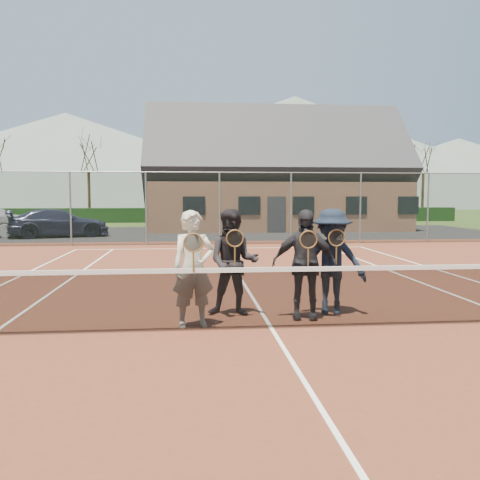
{
  "coord_description": "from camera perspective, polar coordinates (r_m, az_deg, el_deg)",
  "views": [
    {
      "loc": [
        -1.22,
        -7.5,
        2.04
      ],
      "look_at": [
        -0.33,
        1.5,
        1.25
      ],
      "focal_mm": 38.0,
      "sensor_mm": 36.0,
      "label": 1
    }
  ],
  "objects": [
    {
      "name": "ground",
      "position": [
        27.6,
        -3.09,
        0.75
      ],
      "size": [
        220.0,
        220.0,
        0.0
      ],
      "primitive_type": "plane",
      "color": "#314B1B",
      "rests_on": "ground"
    },
    {
      "name": "court_surface",
      "position": [
        7.86,
        3.55,
        -9.98
      ],
      "size": [
        30.0,
        30.0,
        0.02
      ],
      "primitive_type": "cube",
      "color": "#562819",
      "rests_on": "ground"
    },
    {
      "name": "tarmac_carpark",
      "position": [
        27.71,
        -11.38,
        0.69
      ],
      "size": [
        40.0,
        12.0,
        0.01
      ],
      "primitive_type": "cube",
      "color": "black",
      "rests_on": "ground"
    },
    {
      "name": "hedge_row",
      "position": [
        39.55,
        -3.88,
        2.83
      ],
      "size": [
        40.0,
        1.2,
        1.1
      ],
      "primitive_type": "cube",
      "color": "black",
      "rests_on": "ground"
    },
    {
      "name": "hill_west",
      "position": [
        105.45,
        -18.88,
        8.52
      ],
      "size": [
        110.0,
        110.0,
        18.0
      ],
      "primitive_type": "cone",
      "color": "#54655D",
      "rests_on": "ground"
    },
    {
      "name": "hill_centre",
      "position": [
        105.06,
        6.12,
        9.86
      ],
      "size": [
        120.0,
        120.0,
        22.0
      ],
      "primitive_type": "cone",
      "color": "#536359",
      "rests_on": "ground"
    },
    {
      "name": "hill_east",
      "position": [
        117.01,
        23.26,
        7.03
      ],
      "size": [
        90.0,
        90.0,
        14.0
      ],
      "primitive_type": "cone",
      "color": "#506056",
      "rests_on": "ground"
    },
    {
      "name": "car_c",
      "position": [
        26.59,
        -19.68,
        1.8
      ],
      "size": [
        5.13,
        3.27,
        1.38
      ],
      "primitive_type": "imported",
      "rotation": [
        0.0,
        0.0,
        1.87
      ],
      "color": "#1B1F37",
      "rests_on": "ground"
    },
    {
      "name": "court_markings",
      "position": [
        7.86,
        3.55,
        -9.87
      ],
      "size": [
        11.03,
        23.83,
        0.01
      ],
      "color": "white",
      "rests_on": "court_surface"
    },
    {
      "name": "tennis_net",
      "position": [
        7.74,
        3.57,
        -6.19
      ],
      "size": [
        11.68,
        0.08,
        1.1
      ],
      "color": "slate",
      "rests_on": "ground"
    },
    {
      "name": "perimeter_fence",
      "position": [
        21.04,
        -2.32,
        3.59
      ],
      "size": [
        30.07,
        0.07,
        3.02
      ],
      "color": "slate",
      "rests_on": "ground"
    },
    {
      "name": "clubhouse",
      "position": [
        31.99,
        3.8,
        8.48
      ],
      "size": [
        15.6,
        8.2,
        7.7
      ],
      "color": "#9E6B4C",
      "rests_on": "ground"
    },
    {
      "name": "tree_b",
      "position": [
        41.41,
        -16.71,
        9.99
      ],
      "size": [
        3.2,
        3.2,
        7.77
      ],
      "color": "#3B2115",
      "rests_on": "ground"
    },
    {
      "name": "tree_c",
      "position": [
        40.8,
        -1.11,
        10.27
      ],
      "size": [
        3.2,
        3.2,
        7.77
      ],
      "color": "#3B2215",
      "rests_on": "ground"
    },
    {
      "name": "tree_d",
      "position": [
        42.77,
        12.58,
        9.91
      ],
      "size": [
        3.2,
        3.2,
        7.77
      ],
      "color": "#3A2715",
      "rests_on": "ground"
    },
    {
      "name": "tree_e",
      "position": [
        44.99,
        19.96,
        9.49
      ],
      "size": [
        3.2,
        3.2,
        7.77
      ],
      "color": "#382414",
      "rests_on": "ground"
    },
    {
      "name": "player_a",
      "position": [
        7.82,
        -5.26,
        -3.25
      ],
      "size": [
        0.74,
        0.57,
        1.8
      ],
      "color": "beige",
      "rests_on": "court_surface"
    },
    {
      "name": "player_b",
      "position": [
        8.55,
        -0.74,
        -2.53
      ],
      "size": [
        0.99,
        0.84,
        1.8
      ],
      "color": "black",
      "rests_on": "court_surface"
    },
    {
      "name": "player_c",
      "position": [
        8.38,
        7.23,
        -2.72
      ],
      "size": [
        1.12,
        0.64,
        1.8
      ],
      "color": "#222227",
      "rests_on": "court_surface"
    },
    {
      "name": "player_d",
      "position": [
        8.8,
        10.25,
        -2.4
      ],
      "size": [
        1.3,
        0.96,
        1.8
      ],
      "color": "black",
      "rests_on": "court_surface"
    }
  ]
}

